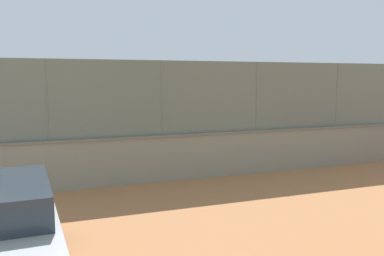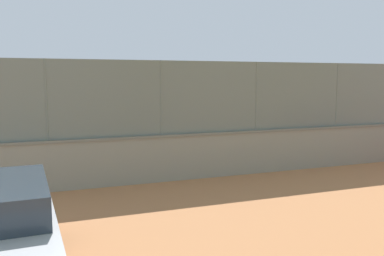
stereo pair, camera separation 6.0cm
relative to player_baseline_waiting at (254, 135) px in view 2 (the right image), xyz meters
name	(u,v)px [view 2 (the right image)]	position (x,y,z in m)	size (l,w,h in m)	color
ground_plane	(175,130)	(0.06, -9.72, -0.96)	(260.00, 260.00, 0.00)	#B27247
perimeter_wall	(255,151)	(1.25, 2.27, -0.21)	(27.48, 0.64, 1.49)	gray
fence_panel_on_wall	(256,96)	(1.25, 2.27, 1.69)	(26.99, 0.35, 2.31)	slate
player_baseline_waiting	(254,135)	(0.00, 0.00, 0.00)	(0.70, 1.08, 1.62)	black
player_at_service_line	(99,126)	(5.43, -5.22, 0.01)	(0.96, 0.67, 1.65)	#B2B2B2
sports_ball	(280,167)	(0.04, 1.97, -0.92)	(0.07, 0.07, 0.07)	white
courtside_bench	(140,156)	(4.84, 0.27, -0.50)	(1.60, 0.40, 0.87)	#4C6B4C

